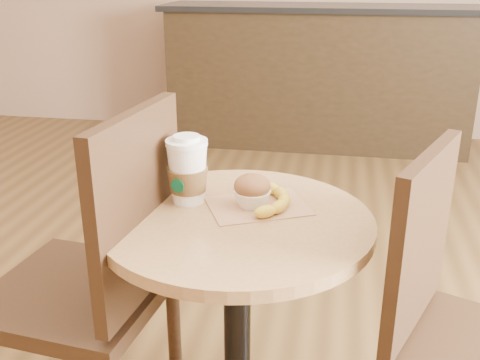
% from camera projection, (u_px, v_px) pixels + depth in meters
% --- Properties ---
extents(cafe_table, '(0.66, 0.66, 0.75)m').
position_uv_depth(cafe_table, '(237.00, 299.00, 1.44)').
color(cafe_table, black).
rests_on(cafe_table, ground).
extents(chair_left, '(0.49, 0.49, 1.01)m').
position_uv_depth(chair_left, '(99.00, 279.00, 1.45)').
color(chair_left, '#382313').
rests_on(chair_left, ground).
extents(chair_right, '(0.54, 0.54, 0.94)m').
position_uv_depth(chair_right, '(463.00, 334.00, 1.30)').
color(chair_right, '#382313').
rests_on(chair_right, ground).
extents(service_counter, '(2.30, 0.65, 1.04)m').
position_uv_depth(service_counter, '(318.00, 76.00, 4.24)').
color(service_counter, black).
rests_on(service_counter, ground).
extents(kraft_bag, '(0.29, 0.27, 0.00)m').
position_uv_depth(kraft_bag, '(258.00, 206.00, 1.41)').
color(kraft_bag, '#AE7A54').
rests_on(kraft_bag, cafe_table).
extents(coffee_cup, '(0.11, 0.11, 0.18)m').
position_uv_depth(coffee_cup, '(188.00, 173.00, 1.41)').
color(coffee_cup, white).
rests_on(coffee_cup, cafe_table).
extents(muffin, '(0.09, 0.09, 0.08)m').
position_uv_depth(muffin, '(252.00, 191.00, 1.39)').
color(muffin, white).
rests_on(muffin, kraft_bag).
extents(banana, '(0.18, 0.25, 0.03)m').
position_uv_depth(banana, '(268.00, 198.00, 1.41)').
color(banana, gold).
rests_on(banana, kraft_bag).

